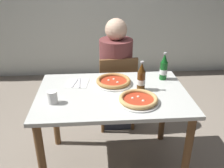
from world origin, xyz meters
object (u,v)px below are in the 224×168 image
beer_bottle_center (164,68)px  diner_seated (116,77)px  beer_bottle_left (141,78)px  paper_cup (52,97)px  chair_behind_table (117,88)px  pizza_margherita_near (113,81)px  napkin_with_cutlery (77,83)px  pizza_marinara_far (138,100)px  dining_table_main (112,105)px

beer_bottle_center → diner_seated: bearing=131.2°
beer_bottle_left → paper_cup: 0.70m
chair_behind_table → pizza_margherita_near: 0.54m
chair_behind_table → beer_bottle_left: bearing=99.0°
beer_bottle_left → paper_cup: size_ratio=2.60×
napkin_with_cutlery → diner_seated: bearing=51.8°
chair_behind_table → pizza_marinara_far: 0.84m
chair_behind_table → pizza_margherita_near: bearing=76.3°
chair_behind_table → beer_bottle_left: 0.70m
pizza_margherita_near → pizza_marinara_far: 0.37m
pizza_marinara_far → beer_bottle_left: size_ratio=1.28×
dining_table_main → napkin_with_cutlery: (-0.29, 0.18, 0.12)m
dining_table_main → chair_behind_table: (0.09, 0.61, -0.15)m
pizza_marinara_far → napkin_with_cutlery: bearing=142.8°
dining_table_main → napkin_with_cutlery: bearing=147.4°
dining_table_main → paper_cup: size_ratio=12.63×
dining_table_main → napkin_with_cutlery: 0.36m
pizza_marinara_far → beer_bottle_left: beer_bottle_left is taller
beer_bottle_left → paper_cup: (-0.68, -0.17, -0.06)m
diner_seated → beer_bottle_left: diner_seated is taller
beer_bottle_center → napkin_with_cutlery: size_ratio=1.22×
napkin_with_cutlery → chair_behind_table: bearing=48.2°
diner_seated → beer_bottle_left: size_ratio=4.89×
chair_behind_table → pizza_marinara_far: chair_behind_table is taller
chair_behind_table → paper_cup: chair_behind_table is taller
dining_table_main → beer_bottle_center: size_ratio=4.86×
pizza_margherita_near → pizza_marinara_far: bearing=-64.4°
pizza_margherita_near → beer_bottle_center: (0.45, 0.06, 0.08)m
dining_table_main → beer_bottle_left: size_ratio=4.86×
paper_cup → napkin_with_cutlery: bearing=63.5°
pizza_margherita_near → beer_bottle_left: bearing=-31.6°
dining_table_main → pizza_marinara_far: (0.18, -0.17, 0.14)m
beer_bottle_left → diner_seated: bearing=103.1°
chair_behind_table → pizza_margherita_near: size_ratio=2.66×
chair_behind_table → pizza_margherita_near: chair_behind_table is taller
dining_table_main → beer_bottle_center: bearing=25.6°
beer_bottle_center → pizza_marinara_far: bearing=-126.2°
pizza_marinara_far → napkin_with_cutlery: 0.59m
chair_behind_table → beer_bottle_left: beer_bottle_left is taller
diner_seated → beer_bottle_left: 0.70m
pizza_margherita_near → paper_cup: (-0.47, -0.30, 0.03)m
beer_bottle_left → pizza_margherita_near: bearing=148.4°
dining_table_main → paper_cup: 0.50m
dining_table_main → pizza_margherita_near: 0.21m
pizza_marinara_far → paper_cup: 0.63m
dining_table_main → beer_bottle_center: beer_bottle_center is taller
pizza_margherita_near → beer_bottle_left: size_ratio=1.29×
diner_seated → napkin_with_cutlery: bearing=-128.2°
dining_table_main → diner_seated: diner_seated is taller
pizza_margherita_near → pizza_marinara_far: size_ratio=1.01×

